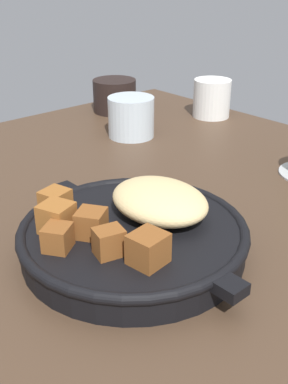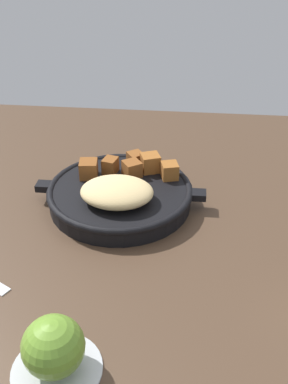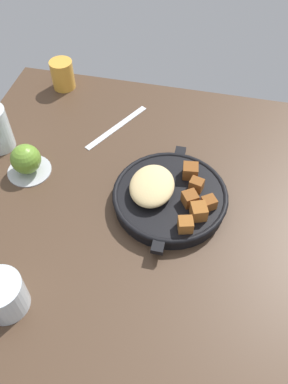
{
  "view_description": "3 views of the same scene",
  "coord_description": "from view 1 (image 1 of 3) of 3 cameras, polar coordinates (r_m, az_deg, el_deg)",
  "views": [
    {
      "loc": [
        39.23,
        -32.72,
        28.76
      ],
      "look_at": [
        4.62,
        -1.99,
        6.1
      ],
      "focal_mm": 44.14,
      "sensor_mm": 36.0,
      "label": 1
    },
    {
      "loc": [
        -5.1,
        59.46,
        43.52
      ],
      "look_at": [
        0.87,
        2.56,
        7.18
      ],
      "focal_mm": 41.98,
      "sensor_mm": 36.0,
      "label": 2
    },
    {
      "loc": [
        -47.79,
        -10.81,
        69.28
      ],
      "look_at": [
        4.61,
        0.99,
        3.6
      ],
      "focal_mm": 37.35,
      "sensor_mm": 36.0,
      "label": 3
    }
  ],
  "objects": [
    {
      "name": "ground_plane",
      "position": [
        0.59,
        -1.54,
        -4.31
      ],
      "size": [
        94.26,
        94.66,
        2.4
      ],
      "primitive_type": "cube",
      "color": "#473323"
    },
    {
      "name": "white_creamer_pitcher",
      "position": [
        0.99,
        8.19,
        11.15
      ],
      "size": [
        7.48,
        7.48,
        7.56
      ],
      "primitive_type": "cylinder",
      "color": "white",
      "rests_on": "ground_plane"
    },
    {
      "name": "cast_iron_skillet",
      "position": [
        0.51,
        -1.12,
        -4.77
      ],
      "size": [
        29.22,
        24.88,
        6.72
      ],
      "color": "black",
      "rests_on": "ground_plane"
    },
    {
      "name": "coffee_mug_dark",
      "position": [
        1.01,
        -3.57,
        11.54
      ],
      "size": [
        9.01,
        9.01,
        6.71
      ],
      "primitive_type": "cylinder",
      "color": "black",
      "rests_on": "ground_plane"
    },
    {
      "name": "water_glass_short",
      "position": [
        0.86,
        -1.56,
        9.05
      ],
      "size": [
        8.31,
        8.31,
        7.2
      ],
      "primitive_type": "cylinder",
      "color": "silver",
      "rests_on": "ground_plane"
    }
  ]
}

